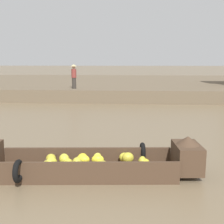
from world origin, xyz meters
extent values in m
plane|color=#726047|center=(0.00, 10.00, 0.00)|extent=(300.00, 300.00, 0.00)
cube|color=brown|center=(0.00, 27.15, 0.43)|extent=(160.00, 20.00, 0.86)
cube|color=#473323|center=(0.79, 5.47, 0.06)|extent=(4.37, 1.45, 0.12)
cube|color=#473323|center=(0.75, 6.00, 0.32)|extent=(4.29, 0.39, 0.41)
cube|color=#473323|center=(0.83, 4.94, 0.32)|extent=(4.29, 0.39, 0.41)
cube|color=#473323|center=(3.23, 5.65, 0.45)|extent=(0.67, 1.01, 0.65)
cone|color=#473323|center=(3.23, 5.65, 0.87)|extent=(0.60, 0.60, 0.20)
cube|color=#473323|center=(-0.12, 5.40, 0.34)|extent=(0.27, 1.04, 0.05)
torus|color=black|center=(2.18, 6.22, 0.36)|extent=(0.16, 0.53, 0.52)
torus|color=black|center=(-0.60, 4.71, 0.36)|extent=(0.16, 0.53, 0.52)
ellipsoid|color=gold|center=(1.80, 5.77, 0.36)|extent=(0.34, 0.30, 0.26)
ellipsoid|color=yellow|center=(1.08, 5.38, 0.43)|extent=(0.31, 0.21, 0.24)
ellipsoid|color=gold|center=(1.20, 5.23, 0.37)|extent=(0.35, 0.36, 0.18)
ellipsoid|color=gold|center=(0.62, 5.20, 0.42)|extent=(0.28, 0.30, 0.24)
ellipsoid|color=yellow|center=(1.72, 5.87, 0.33)|extent=(0.34, 0.30, 0.25)
ellipsoid|color=yellow|center=(2.21, 5.49, 0.33)|extent=(0.25, 0.30, 0.22)
ellipsoid|color=gold|center=(0.38, 5.32, 0.36)|extent=(0.34, 0.36, 0.20)
ellipsoid|color=yellow|center=(0.68, 5.59, 0.42)|extent=(0.30, 0.29, 0.19)
ellipsoid|color=yellow|center=(0.73, 5.39, 0.43)|extent=(0.39, 0.32, 0.22)
ellipsoid|color=gold|center=(-0.08, 5.18, 0.34)|extent=(0.33, 0.32, 0.24)
ellipsoid|color=yellow|center=(0.02, 5.16, 0.41)|extent=(0.35, 0.37, 0.27)
ellipsoid|color=yellow|center=(1.06, 5.53, 0.44)|extent=(0.26, 0.31, 0.23)
ellipsoid|color=gold|center=(-0.11, 5.59, 0.35)|extent=(0.34, 0.38, 0.25)
ellipsoid|color=yellow|center=(0.27, 5.39, 0.42)|extent=(0.35, 0.36, 0.27)
ellipsoid|color=gold|center=(2.15, 5.52, 0.36)|extent=(0.24, 0.28, 0.28)
cylinder|color=#332D28|center=(-2.06, 18.38, 1.23)|extent=(0.28, 0.28, 0.75)
cylinder|color=brown|center=(-2.06, 18.38, 1.91)|extent=(0.34, 0.34, 0.60)
sphere|color=#9E7556|center=(-2.06, 18.38, 2.33)|extent=(0.22, 0.22, 0.22)
cone|color=tan|center=(-2.06, 18.38, 2.45)|extent=(0.44, 0.44, 0.14)
camera|label=1|loc=(1.85, -1.05, 2.76)|focal=45.64mm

